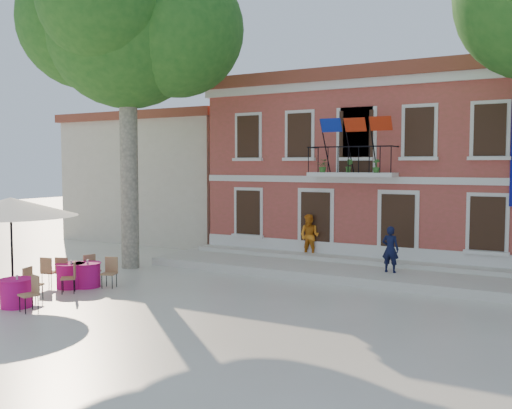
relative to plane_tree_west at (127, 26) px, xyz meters
The scene contains 11 objects.
ground 10.58m from the plane_tree_west, 19.51° to the right, with size 90.00×90.00×0.00m, color beige.
main_building 12.08m from the plane_tree_west, 47.71° to the left, with size 13.50×9.59×7.50m.
neighbor_west 11.51m from the plane_tree_west, 114.48° to the left, with size 9.40×9.40×6.40m.
terrace 11.72m from the plane_tree_west, 18.78° to the left, with size 14.00×3.40×0.30m, color silver.
plane_tree_west is the anchor object (origin of this frame).
patio_umbrella 8.06m from the plane_tree_west, 92.28° to the right, with size 3.88×3.88×2.89m.
pedestrian_navy 12.31m from the plane_tree_west, 13.81° to the left, with size 0.56×0.37×1.54m, color black.
pedestrian_orange 10.34m from the plane_tree_west, 34.04° to the left, with size 0.80×0.63×1.65m, color orange.
cafe_table_0 9.17m from the plane_tree_west, 71.47° to the right, with size 1.95×1.05×0.95m.
cafe_table_1 10.51m from the plane_tree_west, 77.65° to the right, with size 1.81×1.81×0.95m.
cafe_table_3 9.25m from the plane_tree_west, 78.45° to the right, with size 1.79×1.83×0.95m.
Camera 1 is at (9.06, -14.29, 3.86)m, focal length 40.00 mm.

